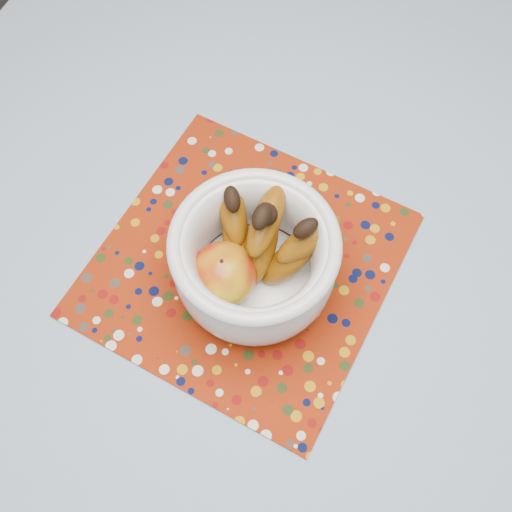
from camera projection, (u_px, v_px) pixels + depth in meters
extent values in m
plane|color=#2D2826|center=(274.00, 376.00, 1.57)|extent=(4.00, 4.00, 0.00)
cube|color=brown|center=(288.00, 257.00, 0.91)|extent=(1.20, 1.20, 0.04)
cylinder|color=brown|center=(165.00, 77.00, 1.54)|extent=(0.06, 0.06, 0.71)
cube|color=slate|center=(289.00, 249.00, 0.89)|extent=(1.32, 1.32, 0.01)
cube|color=maroon|center=(245.00, 264.00, 0.87)|extent=(0.44, 0.44, 0.00)
cylinder|color=silver|center=(255.00, 281.00, 0.85)|extent=(0.11, 0.11, 0.01)
cylinder|color=silver|center=(255.00, 277.00, 0.84)|extent=(0.16, 0.16, 0.01)
torus|color=silver|center=(254.00, 243.00, 0.74)|extent=(0.22, 0.22, 0.02)
ellipsoid|color=maroon|center=(223.00, 274.00, 0.79)|extent=(0.09, 0.09, 0.08)
sphere|color=black|center=(266.00, 214.00, 0.74)|extent=(0.03, 0.03, 0.03)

